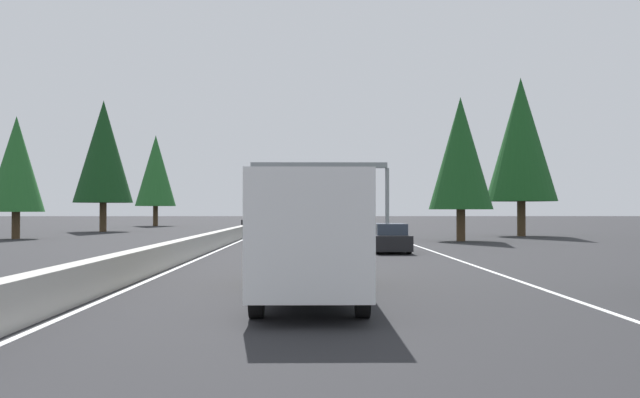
# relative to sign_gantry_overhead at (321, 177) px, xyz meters

# --- Properties ---
(ground_plane) EXTENTS (320.00, 320.00, 0.00)m
(ground_plane) POSITION_rel_sign_gantry_overhead_xyz_m (5.71, 6.04, -5.13)
(ground_plane) COLOR #262628
(median_barrier) EXTENTS (180.00, 0.56, 0.90)m
(median_barrier) POSITION_rel_sign_gantry_overhead_xyz_m (25.71, 6.34, -4.68)
(median_barrier) COLOR #ADAAA3
(median_barrier) RESTS_ON ground
(shoulder_stripe_right) EXTENTS (160.00, 0.16, 0.01)m
(shoulder_stripe_right) POSITION_rel_sign_gantry_overhead_xyz_m (15.71, -5.48, -5.12)
(shoulder_stripe_right) COLOR silver
(shoulder_stripe_right) RESTS_ON ground
(shoulder_stripe_median) EXTENTS (160.00, 0.16, 0.01)m
(shoulder_stripe_median) POSITION_rel_sign_gantry_overhead_xyz_m (15.71, 5.79, -5.12)
(shoulder_stripe_median) COLOR silver
(shoulder_stripe_median) RESTS_ON ground
(sign_gantry_overhead) EXTENTS (0.50, 12.68, 6.44)m
(sign_gantry_overhead) POSITION_rel_sign_gantry_overhead_xyz_m (0.00, 0.00, 0.00)
(sign_gantry_overhead) COLOR gray
(sign_gantry_overhead) RESTS_ON ground
(box_truck_far_left) EXTENTS (8.50, 2.40, 2.95)m
(box_truck_far_left) POSITION_rel_sign_gantry_overhead_xyz_m (-43.41, 0.83, -3.51)
(box_truck_far_left) COLOR white
(box_truck_far_left) RESTS_ON ground
(sedan_distant_a) EXTENTS (4.40, 1.80, 1.47)m
(sedan_distant_a) POSITION_rel_sign_gantry_overhead_xyz_m (-25.67, -3.17, -4.44)
(sedan_distant_a) COLOR black
(sedan_distant_a) RESTS_ON ground
(pickup_distant_b) EXTENTS (5.60, 2.00, 1.86)m
(pickup_distant_b) POSITION_rel_sign_gantry_overhead_xyz_m (-2.06, 4.23, -4.21)
(pickup_distant_b) COLOR silver
(pickup_distant_b) RESTS_ON ground
(minivan_far_right) EXTENTS (5.00, 1.95, 1.69)m
(minivan_far_right) POSITION_rel_sign_gantry_overhead_xyz_m (23.87, -3.20, -4.17)
(minivan_far_right) COLOR slate
(minivan_far_right) RESTS_ON ground
(sedan_far_center) EXTENTS (4.40, 1.80, 1.47)m
(sedan_far_center) POSITION_rel_sign_gantry_overhead_xyz_m (12.85, 4.16, -4.44)
(sedan_far_center) COLOR #2D6B38
(sedan_far_center) RESTS_ON ground
(oncoming_near) EXTENTS (4.40, 1.80, 1.47)m
(oncoming_near) POSITION_rel_sign_gantry_overhead_xyz_m (26.17, 8.88, -4.44)
(oncoming_near) COLOR black
(oncoming_near) RESTS_ON ground
(conifer_right_near) EXTENTS (4.40, 4.40, 10.00)m
(conifer_right_near) POSITION_rel_sign_gantry_overhead_xyz_m (-13.90, -9.50, 0.95)
(conifer_right_near) COLOR #4C3823
(conifer_right_near) RESTS_ON ground
(conifer_right_mid) EXTENTS (5.75, 5.75, 13.07)m
(conifer_right_mid) POSITION_rel_sign_gantry_overhead_xyz_m (-5.41, -16.41, 2.82)
(conifer_right_mid) COLOR #4C3823
(conifer_right_mid) RESTS_ON ground
(conifer_left_near) EXTENTS (4.04, 4.04, 9.18)m
(conifer_left_near) POSITION_rel_sign_gantry_overhead_xyz_m (-10.00, 22.88, 0.45)
(conifer_left_near) COLOR #4C3823
(conifer_left_near) RESTS_ON ground
(conifer_left_mid) EXTENTS (5.77, 5.77, 13.11)m
(conifer_left_mid) POSITION_rel_sign_gantry_overhead_xyz_m (6.48, 21.63, 2.85)
(conifer_left_mid) COLOR #4C3823
(conifer_left_mid) RESTS_ON ground
(conifer_left_far) EXTENTS (5.35, 5.35, 12.16)m
(conifer_left_far) POSITION_rel_sign_gantry_overhead_xyz_m (28.95, 21.76, 2.27)
(conifer_left_far) COLOR #4C3823
(conifer_left_far) RESTS_ON ground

